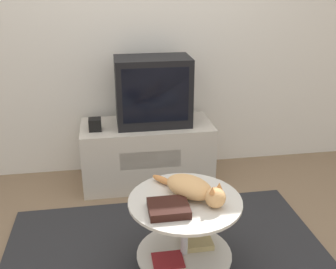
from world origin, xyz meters
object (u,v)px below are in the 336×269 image
(tv, at_px, (153,91))
(dvd_box, at_px, (169,208))
(speaker, at_px, (95,124))
(cat, at_px, (193,188))

(tv, distance_m, dvd_box, 1.33)
(speaker, bearing_deg, tv, 9.53)
(tv, height_order, cat, tv)
(tv, distance_m, cat, 1.19)
(tv, distance_m, speaker, 0.54)
(tv, xyz_separation_m, cat, (0.08, -1.17, -0.25))
(speaker, height_order, cat, cat)
(speaker, height_order, dvd_box, speaker)
(cat, bearing_deg, dvd_box, -91.71)
(tv, xyz_separation_m, dvd_box, (-0.08, -1.29, -0.28))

